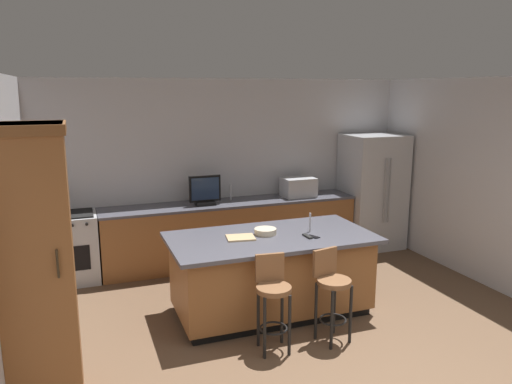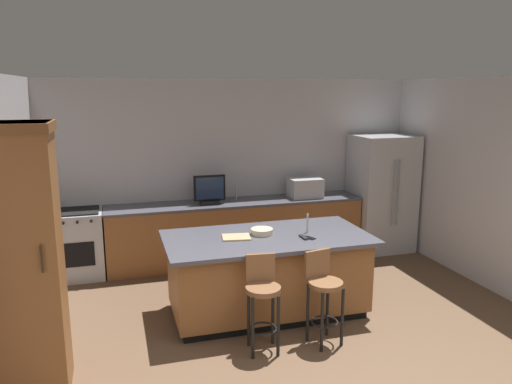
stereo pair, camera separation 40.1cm
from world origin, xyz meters
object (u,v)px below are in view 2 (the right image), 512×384
Objects in this scene: cell_phone at (309,238)px; bar_stool_left at (263,295)px; microwave at (305,188)px; cabinet_tower at (25,258)px; fruit_bowl at (262,232)px; range_oven at (74,244)px; tv_monitor at (210,191)px; cutting_board at (236,237)px; bar_stool_right at (323,290)px; tv_remote at (303,237)px; kitchen_island at (267,274)px; refrigerator at (381,193)px.

bar_stool_left is at bearing -165.86° from cell_phone.
microwave is 2.96m from bar_stool_left.
cabinet_tower is 2.40× the size of bar_stool_left.
cabinet_tower is 2.48m from fruit_bowl.
cell_phone is at bearing 13.36° from cabinet_tower.
fruit_bowl is at bearing 22.22° from cabinet_tower.
range_oven is 3.72× the size of fruit_bowl.
microwave reaches higher than bar_stool_left.
tv_monitor is 1.70m from cutting_board.
range_oven is 0.98× the size of bar_stool_left.
cell_phone is at bearing 69.87° from bar_stool_right.
cutting_board is (-0.71, 0.21, -0.00)m from tv_remote.
fruit_bowl reaches higher than tv_remote.
kitchen_island is at bearing -123.24° from microwave.
fruit_bowl is at bearing -146.76° from refrigerator.
cutting_board is at bearing -130.95° from microwave.
bar_stool_left is (1.88, -2.53, 0.10)m from range_oven.
tv_remote is at bearing -27.45° from kitchen_island.
microwave reaches higher than range_oven.
microwave is (1.16, 1.76, 0.59)m from kitchen_island.
cabinet_tower is at bearing 168.89° from cell_phone.
kitchen_island is at bearing 129.18° from cell_phone.
cell_phone is (-0.74, -1.97, -0.14)m from microwave.
refrigerator is 5.40m from cabinet_tower.
kitchen_island is 13.44× the size of tv_remote.
bar_stool_left is 0.62m from bar_stool_right.
cell_phone is (2.75, 0.65, -0.26)m from cabinet_tower.
tv_monitor is 0.48× the size of bar_stool_right.
microwave is 0.51× the size of bar_stool_left.
kitchen_island is 0.65m from cell_phone.
bar_stool_left is (-2.71, -2.46, -0.34)m from refrigerator.
range_oven is at bearing 118.26° from cell_phone.
kitchen_island is 15.23× the size of cell_phone.
tv_remote is (-0.80, -1.95, -0.13)m from microwave.
bar_stool_right is 0.72m from tv_remote.
fruit_bowl is 0.54m from cell_phone.
refrigerator is at bearing 40.69° from tv_remote.
refrigerator is at bearing -0.90° from range_oven.
range_oven is 6.18× the size of cell_phone.
bar_stool_right is (0.33, -0.81, 0.10)m from kitchen_island.
tv_monitor is at bearing 88.76° from cutting_board.
bar_stool_right is (2.50, -2.57, 0.10)m from range_oven.
bar_stool_left reaches higher than range_oven.
microwave is 2.74m from bar_stool_right.
bar_stool_right is at bearing -129.94° from refrigerator.
kitchen_island is 0.83m from bar_stool_left.
range_oven is (-4.59, 0.07, -0.44)m from refrigerator.
bar_stool_right is at bearing 3.10° from bar_stool_left.
tv_remote is at bearing -37.62° from range_oven.
refrigerator is 2.94m from fruit_bowl.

